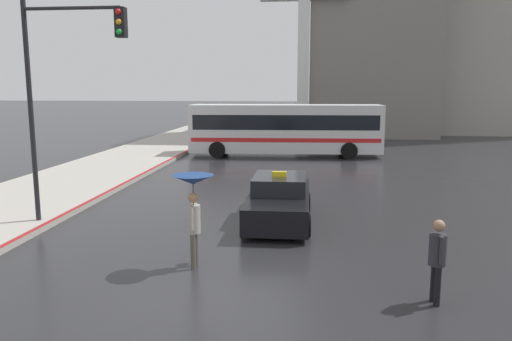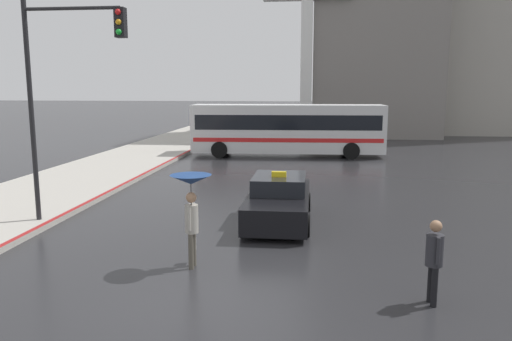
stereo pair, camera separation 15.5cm
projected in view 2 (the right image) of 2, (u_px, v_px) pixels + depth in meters
ground_plane at (192, 310)px, 9.13m from camera, size 300.00×300.00×0.00m
taxi at (279, 200)px, 15.17m from camera, size 1.91×4.66×1.54m
city_bus at (287, 128)px, 29.74m from camera, size 11.38×3.06×3.06m
pedestrian_with_umbrella at (191, 196)px, 11.07m from camera, size 0.93×0.93×2.13m
pedestrian_man at (434, 255)px, 9.24m from camera, size 0.34×0.47×1.63m
traffic_light at (64, 74)px, 14.01m from camera, size 2.99×0.38×6.49m
building_tower_near at (375, 2)px, 42.20m from camera, size 10.32×8.96×22.46m
monument_cross at (307, 26)px, 38.88m from camera, size 6.85×0.90×15.57m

